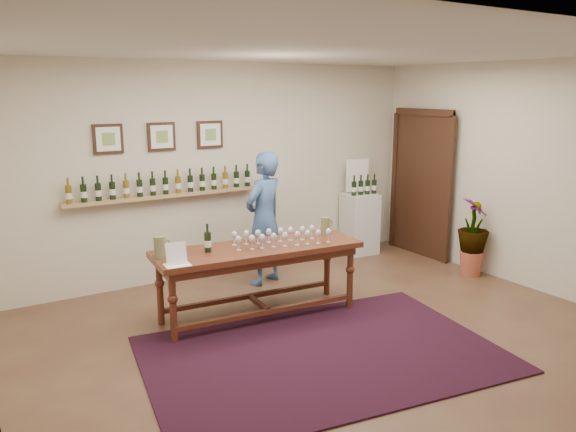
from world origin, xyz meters
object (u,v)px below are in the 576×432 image
tasting_table (258,257)px  display_pedestal (359,223)px  potted_plant (473,237)px  person (264,219)px

tasting_table → display_pedestal: 2.87m
display_pedestal → potted_plant: bearing=-70.5°
potted_plant → person: (-2.50, 1.21, 0.32)m
potted_plant → person: 2.80m
potted_plant → tasting_table: bearing=174.8°
potted_plant → person: person is taller
tasting_table → potted_plant: size_ratio=2.53×
tasting_table → person: (0.60, 0.93, 0.17)m
tasting_table → display_pedestal: size_ratio=2.51×
potted_plant → display_pedestal: bearing=109.5°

